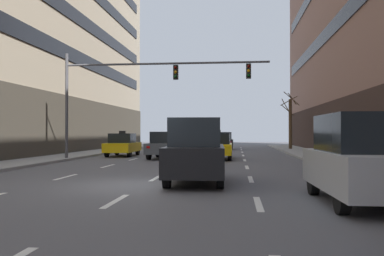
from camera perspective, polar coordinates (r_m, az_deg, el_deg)
name	(u,v)px	position (r m, az deg, el deg)	size (l,w,h in m)	color
ground_plane	(144,185)	(13.03, -6.75, -7.90)	(120.00, 120.00, 0.00)	#515156
lane_stripe_l1_s4	(66,177)	(15.98, -17.13, -6.51)	(0.16, 2.00, 0.01)	silver
lane_stripe_l1_s5	(108,166)	(20.65, -11.62, -5.19)	(0.16, 2.00, 0.01)	silver
lane_stripe_l1_s6	(133,159)	(25.44, -8.17, -4.33)	(0.16, 2.00, 0.01)	silver
lane_stripe_l1_s7	(150,155)	(30.30, -5.83, -3.74)	(0.16, 2.00, 0.01)	silver
lane_stripe_l1_s8	(162,152)	(35.20, -4.14, -3.30)	(0.16, 2.00, 0.01)	silver
lane_stripe_l1_s9	(172,149)	(40.13, -2.86, -2.98)	(0.16, 2.00, 0.01)	silver
lane_stripe_l1_s10	(179,147)	(45.07, -1.87, -2.72)	(0.16, 2.00, 0.01)	silver
lane_stripe_l2_s3	(115,201)	(10.16, -10.58, -9.94)	(0.16, 2.00, 0.01)	silver
lane_stripe_l2_s4	(156,178)	(14.97, -5.03, -6.93)	(0.16, 2.00, 0.01)	silver
lane_stripe_l2_s5	(176,167)	(19.88, -2.23, -5.38)	(0.16, 2.00, 0.01)	silver
lane_stripe_l2_s6	(188,160)	(24.82, -0.54, -4.43)	(0.16, 2.00, 0.01)	silver
lane_stripe_l2_s7	(196,155)	(29.79, 0.58, -3.79)	(0.16, 2.00, 0.01)	silver
lane_stripe_l2_s8	(202,152)	(34.76, 1.38, -3.34)	(0.16, 2.00, 0.01)	silver
lane_stripe_l2_s9	(206,149)	(39.74, 1.98, -3.00)	(0.16, 2.00, 0.01)	silver
lane_stripe_l2_s10	(209,148)	(44.73, 2.44, -2.74)	(0.16, 2.00, 0.01)	silver
lane_stripe_l3_s3	(258,204)	(9.76, 9.20, -10.33)	(0.16, 2.00, 0.01)	silver
lane_stripe_l3_s4	(251,179)	(14.70, 8.15, -7.05)	(0.16, 2.00, 0.01)	silver
lane_stripe_l3_s5	(247,167)	(19.68, 7.64, -5.42)	(0.16, 2.00, 0.01)	silver
lane_stripe_l3_s6	(245,160)	(24.66, 7.33, -4.45)	(0.16, 2.00, 0.01)	silver
lane_stripe_l3_s7	(243,155)	(29.65, 7.13, -3.80)	(0.16, 2.00, 0.01)	silver
lane_stripe_l3_s8	(242,152)	(34.64, 6.99, -3.35)	(0.16, 2.00, 0.01)	silver
lane_stripe_l3_s9	(241,150)	(39.64, 6.88, -3.00)	(0.16, 2.00, 0.01)	silver
lane_stripe_l3_s10	(241,148)	(44.64, 6.80, -2.74)	(0.16, 2.00, 0.01)	silver
car_driving_0	(166,145)	(26.21, -3.62, -2.41)	(1.94, 4.55, 1.70)	black
car_driving_1	(181,143)	(34.60, -1.48, -2.07)	(1.89, 4.28, 1.59)	black
car_driving_2	(196,151)	(13.44, 0.54, -3.21)	(2.00, 4.41, 2.10)	black
car_driving_3	(223,141)	(40.40, 4.30, -1.79)	(2.05, 4.57, 1.69)	black
taxi_driving_4	(123,145)	(29.05, -9.59, -2.33)	(1.89, 4.28, 1.76)	black
taxi_driving_5	(217,146)	(25.44, 3.52, -2.54)	(1.82, 4.33, 1.80)	black
car_parked_1	(360,159)	(10.27, 22.30, -4.01)	(1.92, 4.34, 2.08)	black
traffic_signal_0	(139,83)	(24.36, -7.41, 6.29)	(12.06, 0.35, 6.22)	#4C4C51
street_tree_0	(290,122)	(39.44, 13.48, 0.81)	(1.64, 1.73, 5.29)	#4C3823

